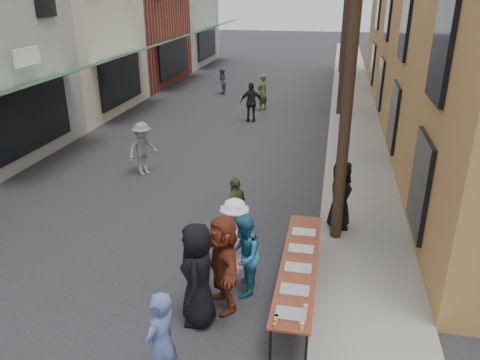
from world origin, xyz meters
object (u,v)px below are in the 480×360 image
at_px(guest_front_a, 198,275).
at_px(guest_front_c, 243,256).
at_px(serving_table, 299,264).
at_px(utility_pole_far, 345,5).
at_px(catering_tray_sausage, 291,315).
at_px(utility_pole_mid, 347,15).
at_px(utility_pole_near, 352,49).
at_px(server, 340,195).

height_order(guest_front_a, guest_front_c, guest_front_a).
bearing_deg(serving_table, utility_pole_far, 88.48).
distance_m(utility_pole_far, catering_tray_sausage, 28.29).
relative_size(utility_pole_far, guest_front_c, 5.34).
bearing_deg(utility_pole_far, serving_table, -91.52).
bearing_deg(utility_pole_mid, catering_tray_sausage, -92.50).
bearing_deg(utility_pole_far, utility_pole_near, -90.00).
relative_size(utility_pole_mid, utility_pole_far, 1.00).
bearing_deg(catering_tray_sausage, utility_pole_mid, 87.50).
distance_m(utility_pole_near, utility_pole_mid, 12.00).
distance_m(utility_pole_far, server, 23.77).
xyz_separation_m(serving_table, guest_front_a, (-1.71, -1.12, 0.27)).
distance_m(serving_table, catering_tray_sausage, 1.65).
relative_size(utility_pole_near, server, 5.16).
bearing_deg(serving_table, catering_tray_sausage, -90.00).
relative_size(utility_pole_near, utility_pole_far, 1.00).
height_order(utility_pole_far, guest_front_a, utility_pole_far).
bearing_deg(catering_tray_sausage, serving_table, 90.00).
bearing_deg(guest_front_a, catering_tray_sausage, 64.31).
bearing_deg(server, utility_pole_far, -7.38).
height_order(utility_pole_far, serving_table, utility_pole_far).
height_order(utility_pole_mid, server, utility_pole_mid).
bearing_deg(server, utility_pole_near, 166.76).
bearing_deg(guest_front_a, utility_pole_mid, 162.70).
bearing_deg(guest_front_a, utility_pole_far, 166.52).
distance_m(catering_tray_sausage, guest_front_c, 1.86).
distance_m(utility_pole_near, guest_front_a, 5.52).
relative_size(utility_pole_far, server, 5.16).
height_order(utility_pole_near, catering_tray_sausage, utility_pole_near).
height_order(catering_tray_sausage, guest_front_c, guest_front_c).
distance_m(utility_pole_far, serving_table, 26.66).
xyz_separation_m(utility_pole_mid, guest_front_a, (-2.41, -15.51, -3.52)).
distance_m(utility_pole_near, guest_front_c, 4.78).
bearing_deg(utility_pole_mid, server, -89.75).
xyz_separation_m(utility_pole_far, catering_tray_sausage, (-0.70, -28.03, -3.71)).
height_order(serving_table, catering_tray_sausage, catering_tray_sausage).
distance_m(serving_table, server, 2.99).
distance_m(catering_tray_sausage, server, 4.60).
distance_m(utility_pole_near, utility_pole_far, 24.00).
bearing_deg(catering_tray_sausage, utility_pole_far, 88.57).
distance_m(utility_pole_far, guest_front_c, 26.82).
relative_size(utility_pole_near, catering_tray_sausage, 18.00).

